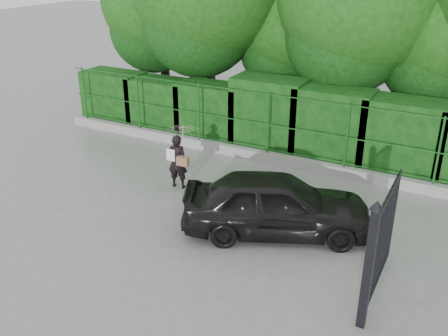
% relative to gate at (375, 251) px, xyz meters
% --- Properties ---
extents(ground, '(80.00, 80.00, 0.00)m').
position_rel_gate_xyz_m(ground, '(-4.60, 0.72, -1.19)').
color(ground, gray).
extents(kerb, '(14.00, 0.25, 0.30)m').
position_rel_gate_xyz_m(kerb, '(-4.60, 5.22, -1.04)').
color(kerb, '#9E9E99').
rests_on(kerb, ground).
extents(fence, '(14.13, 0.06, 1.80)m').
position_rel_gate_xyz_m(fence, '(-4.38, 5.22, 0.01)').
color(fence, '#16531A').
rests_on(fence, kerb).
extents(hedge, '(14.20, 1.20, 2.26)m').
position_rel_gate_xyz_m(hedge, '(-4.33, 6.22, -0.18)').
color(hedge, black).
rests_on(hedge, ground).
extents(gate, '(0.22, 2.33, 2.36)m').
position_rel_gate_xyz_m(gate, '(0.00, 0.00, 0.00)').
color(gate, black).
rests_on(gate, ground).
extents(woman, '(0.90, 0.92, 1.72)m').
position_rel_gate_xyz_m(woman, '(-5.47, 2.61, -0.05)').
color(woman, black).
rests_on(woman, ground).
extents(car, '(4.40, 3.17, 1.39)m').
position_rel_gate_xyz_m(car, '(-2.44, 1.67, -0.49)').
color(car, black).
rests_on(car, ground).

